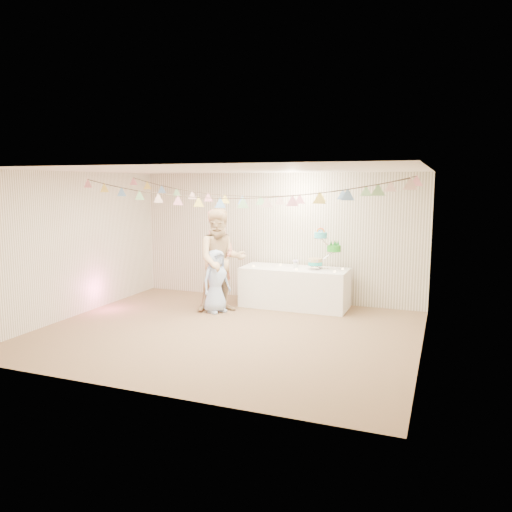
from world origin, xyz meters
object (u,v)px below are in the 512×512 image
(table, at_px, (295,287))
(cake_stand, at_px, (324,251))
(person_child, at_px, (216,281))
(person_adult_b, at_px, (221,261))
(person_adult_a, at_px, (219,259))

(table, distance_m, cake_stand, 0.92)
(person_child, bearing_deg, cake_stand, -34.59)
(cake_stand, height_order, person_adult_b, person_adult_b)
(cake_stand, distance_m, person_adult_a, 1.99)
(table, xyz_separation_m, person_child, (-1.25, -0.91, 0.21))
(person_adult_a, bearing_deg, person_adult_b, -135.03)
(person_child, bearing_deg, table, -26.62)
(person_adult_a, bearing_deg, table, -54.01)
(person_adult_a, distance_m, person_child, 0.46)
(table, distance_m, person_adult_a, 1.56)
(cake_stand, bearing_deg, person_adult_b, -154.15)
(person_adult_b, bearing_deg, cake_stand, -7.19)
(table, distance_m, person_child, 1.56)
(cake_stand, bearing_deg, table, -174.81)
(table, bearing_deg, person_child, -143.94)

